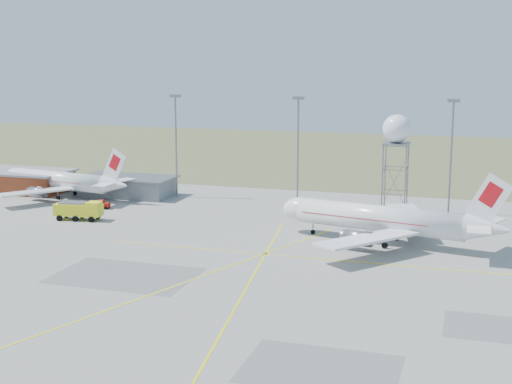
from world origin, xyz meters
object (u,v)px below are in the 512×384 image
(radar_tower, at_px, (396,159))
(fire_truck, at_px, (80,211))
(airliner_far, at_px, (61,181))
(airliner_main, at_px, (383,219))
(baggage_tug, at_px, (104,205))

(radar_tower, bearing_deg, fire_truck, -159.07)
(airliner_far, bearing_deg, airliner_main, 175.44)
(airliner_main, distance_m, fire_truck, 51.97)
(airliner_far, bearing_deg, fire_truck, 140.19)
(airliner_main, relative_size, airliner_far, 1.12)
(fire_truck, bearing_deg, airliner_main, -7.18)
(airliner_main, relative_size, baggage_tug, 15.65)
(airliner_main, bearing_deg, fire_truck, 11.80)
(airliner_far, distance_m, baggage_tug, 15.93)
(airliner_far, xyz_separation_m, baggage_tug, (13.70, -7.68, -2.64))
(radar_tower, xyz_separation_m, baggage_tug, (-52.14, -10.10, -9.45))
(airliner_far, bearing_deg, radar_tower, -167.74)
(airliner_far, height_order, baggage_tug, airliner_far)
(airliner_main, xyz_separation_m, baggage_tug, (-52.70, 9.77, -3.05))
(airliner_far, xyz_separation_m, radar_tower, (65.84, 2.41, 6.81))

